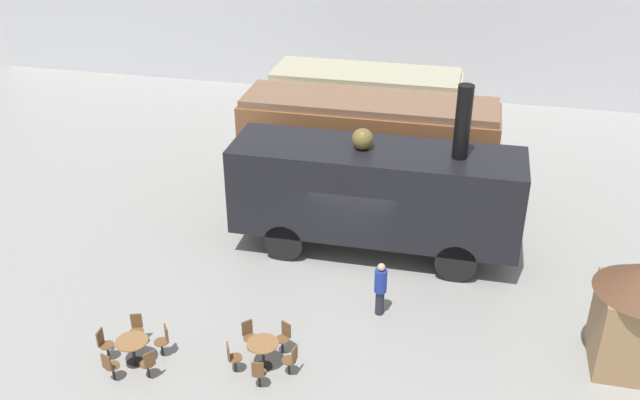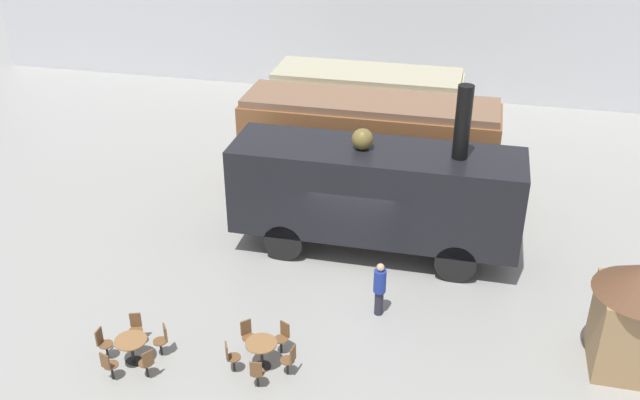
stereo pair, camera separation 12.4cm
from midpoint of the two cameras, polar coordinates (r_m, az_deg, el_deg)
name	(u,v)px [view 2 (the right image)]	position (r m, az deg, el deg)	size (l,w,h in m)	color
ground_plane	(351,265)	(21.83, 2.65, -5.25)	(80.00, 80.00, 0.00)	gray
backdrop_wall	(416,3)	(34.47, 7.82, 15.33)	(44.00, 0.15, 9.00)	silver
passenger_coach_vintage	(367,103)	(28.53, 3.87, 7.74)	(7.35, 2.77, 3.40)	beige
passenger_coach_wooden	(369,140)	(24.83, 4.07, 4.80)	(8.76, 2.54, 3.69)	brown
steam_locomotive	(376,190)	(21.53, 4.64, 0.77)	(8.67, 2.43, 5.63)	black
cafe_table_near	(261,349)	(17.86, -4.51, -11.77)	(0.79, 0.79, 0.75)	black
cafe_table_mid	(131,345)	(18.54, -14.67, -11.17)	(0.81, 0.81, 0.70)	black
cafe_chair_0	(230,356)	(17.84, -6.98, -12.25)	(0.40, 0.39, 0.87)	black
cafe_chair_1	(257,372)	(17.33, -4.88, -13.55)	(0.36, 0.37, 0.87)	black
cafe_chair_2	(290,359)	(17.64, -2.21, -12.56)	(0.37, 0.36, 0.87)	black
cafe_chair_3	(283,335)	(18.32, -2.79, -10.77)	(0.39, 0.40, 0.87)	black
cafe_chair_4	(248,334)	(18.44, -5.62, -10.60)	(0.40, 0.40, 0.87)	black
cafe_chair_5	(103,342)	(18.89, -16.80, -10.80)	(0.36, 0.36, 0.87)	black
cafe_chair_6	(108,364)	(18.17, -16.38, -12.50)	(0.37, 0.39, 0.87)	black
cafe_chair_7	(147,362)	(18.01, -13.47, -12.49)	(0.40, 0.40, 0.87)	black
cafe_chair_8	(163,338)	(18.62, -12.29, -10.76)	(0.40, 0.40, 0.87)	black
cafe_chair_9	(136,327)	(19.16, -14.34, -9.78)	(0.37, 0.39, 0.87)	black
visitor_person	(380,287)	(19.41, 4.97, -6.96)	(0.34, 0.34, 1.62)	#262633
ticket_kiosk	(638,311)	(18.80, 24.29, -8.10)	(2.34, 2.34, 3.00)	#99754C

